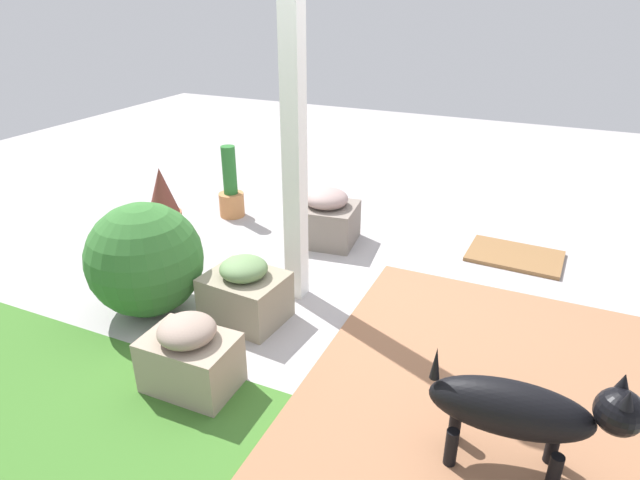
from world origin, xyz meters
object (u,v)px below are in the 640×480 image
object	(u,v)px
stone_planter_far	(190,356)
stone_planter_mid	(245,293)
terracotta_pot_tall	(231,192)
porch_pillar	(294,124)
stone_planter_nearest	(326,218)
round_shrub	(145,259)
doormat	(515,256)
dog	(525,410)
terracotta_pot_spiky	(164,206)

from	to	relation	value
stone_planter_far	stone_planter_mid	bearing A→B (deg)	-83.28
stone_planter_far	terracotta_pot_tall	bearing A→B (deg)	-62.23
porch_pillar	stone_planter_nearest	bearing A→B (deg)	-79.57
porch_pillar	terracotta_pot_tall	xyz separation A→B (m)	(1.17, -1.01, -0.94)
stone_planter_nearest	round_shrub	xyz separation A→B (m)	(0.62, 1.42, 0.16)
porch_pillar	stone_planter_mid	distance (m)	1.07
terracotta_pot_tall	stone_planter_far	bearing A→B (deg)	117.77
stone_planter_nearest	round_shrub	size ratio (longest dim) A/B	0.72
stone_planter_nearest	doormat	size ratio (longest dim) A/B	0.75
stone_planter_far	round_shrub	size ratio (longest dim) A/B	0.65
round_shrub	terracotta_pot_tall	bearing A→B (deg)	-75.91
porch_pillar	stone_planter_nearest	xyz separation A→B (m)	(0.16, -0.85, -0.96)
stone_planter_mid	stone_planter_far	size ratio (longest dim) A/B	1.08
stone_planter_far	dog	distance (m)	1.61
porch_pillar	terracotta_pot_tall	size ratio (longest dim) A/B	3.57
stone_planter_mid	round_shrub	xyz separation A→B (m)	(0.62, 0.16, 0.18)
stone_planter_far	round_shrub	xyz separation A→B (m)	(0.70, -0.51, 0.17)
stone_planter_mid	round_shrub	size ratio (longest dim) A/B	0.70
stone_planter_far	terracotta_pot_spiky	distance (m)	1.95
round_shrub	doormat	size ratio (longest dim) A/B	1.05
round_shrub	terracotta_pot_tall	size ratio (longest dim) A/B	1.11
terracotta_pot_tall	round_shrub	bearing A→B (deg)	104.09
round_shrub	doormat	distance (m)	2.74
round_shrub	dog	xyz separation A→B (m)	(-2.30, 0.38, -0.04)
terracotta_pot_tall	doormat	bearing A→B (deg)	-176.01
stone_planter_far	doormat	size ratio (longest dim) A/B	0.68
stone_planter_mid	terracotta_pot_tall	distance (m)	1.74
stone_planter_far	terracotta_pot_spiky	world-z (taller)	terracotta_pot_spiky
stone_planter_far	doormat	bearing A→B (deg)	-121.47
doormat	terracotta_pot_tall	bearing A→B (deg)	3.99
stone_planter_mid	terracotta_pot_tall	size ratio (longest dim) A/B	0.78
stone_planter_mid	doormat	size ratio (longest dim) A/B	0.73
dog	stone_planter_mid	bearing A→B (deg)	-17.67
terracotta_pot_spiky	dog	world-z (taller)	terracotta_pot_spiky
dog	doormat	xyz separation A→B (m)	(0.22, -2.12, -0.31)
stone_planter_nearest	dog	distance (m)	2.46
porch_pillar	doormat	world-z (taller)	porch_pillar
stone_planter_far	dog	bearing A→B (deg)	-175.28
porch_pillar	terracotta_pot_tall	distance (m)	1.81
stone_planter_mid	terracotta_pot_spiky	world-z (taller)	terracotta_pot_spiky
terracotta_pot_tall	doormat	world-z (taller)	terracotta_pot_tall
terracotta_pot_spiky	terracotta_pot_tall	xyz separation A→B (m)	(-0.22, -0.65, -0.06)
stone_planter_nearest	round_shrub	bearing A→B (deg)	66.36
stone_planter_nearest	stone_planter_mid	world-z (taller)	stone_planter_nearest
stone_planter_nearest	stone_planter_far	distance (m)	1.93
round_shrub	dog	distance (m)	2.33
stone_planter_mid	terracotta_pot_spiky	distance (m)	1.46
stone_planter_far	dog	xyz separation A→B (m)	(-1.60, -0.13, 0.14)
dog	doormat	size ratio (longest dim) A/B	1.19
stone_planter_nearest	terracotta_pot_spiky	world-z (taller)	terracotta_pot_spiky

